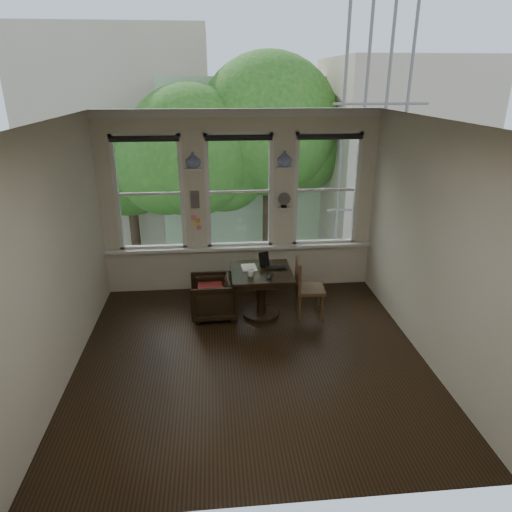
{
  "coord_description": "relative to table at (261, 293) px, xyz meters",
  "views": [
    {
      "loc": [
        -0.42,
        -5.11,
        3.43
      ],
      "look_at": [
        0.15,
        0.9,
        1.08
      ],
      "focal_mm": 32.0,
      "sensor_mm": 36.0,
      "label": 1
    }
  ],
  "objects": [
    {
      "name": "vase_left",
      "position": [
        -0.98,
        1.03,
        1.86
      ],
      "size": [
        0.24,
        0.24,
        0.25
      ],
      "primitive_type": "imported",
      "color": "silver",
      "rests_on": "shelf_left"
    },
    {
      "name": "side_chair_right",
      "position": [
        0.74,
        -0.08,
        0.09
      ],
      "size": [
        0.44,
        0.44,
        0.92
      ],
      "primitive_type": null,
      "rotation": [
        0.0,
        0.0,
        1.51
      ],
      "color": "#482C19",
      "rests_on": "ground"
    },
    {
      "name": "desk_fan",
      "position": [
        0.47,
        1.01,
        1.16
      ],
      "size": [
        0.2,
        0.2,
        0.24
      ],
      "primitive_type": null,
      "color": "#59544F",
      "rests_on": "ground"
    },
    {
      "name": "papers",
      "position": [
        -0.17,
        0.15,
        0.38
      ],
      "size": [
        0.23,
        0.31,
        0.0
      ],
      "primitive_type": "cube",
      "rotation": [
        0.0,
        0.0,
        0.05
      ],
      "color": "silver",
      "rests_on": "table"
    },
    {
      "name": "ground",
      "position": [
        -0.25,
        -1.12,
        -0.38
      ],
      "size": [
        4.5,
        4.5,
        0.0
      ],
      "primitive_type": "plane",
      "color": "black",
      "rests_on": "ground"
    },
    {
      "name": "wall_left",
      "position": [
        -2.5,
        -1.12,
        1.12
      ],
      "size": [
        0.0,
        4.5,
        4.5
      ],
      "primitive_type": "plane",
      "rotation": [
        1.57,
        0.0,
        1.57
      ],
      "color": "beige",
      "rests_on": "ground"
    },
    {
      "name": "shelf_left",
      "position": [
        -0.98,
        1.03,
        1.73
      ],
      "size": [
        0.26,
        0.16,
        0.03
      ],
      "primitive_type": "cube",
      "color": "white",
      "rests_on": "ground"
    },
    {
      "name": "ceiling",
      "position": [
        -0.25,
        -1.12,
        2.62
      ],
      "size": [
        4.5,
        4.5,
        0.0
      ],
      "primitive_type": "plane",
      "rotation": [
        3.14,
        0.0,
        0.0
      ],
      "color": "silver",
      "rests_on": "ground"
    },
    {
      "name": "mug",
      "position": [
        -0.18,
        -0.18,
        0.43
      ],
      "size": [
        0.11,
        0.11,
        0.1
      ],
      "primitive_type": "imported",
      "rotation": [
        0.0,
        0.0,
        -0.05
      ],
      "color": "white",
      "rests_on": "table"
    },
    {
      "name": "table",
      "position": [
        0.0,
        0.0,
        0.0
      ],
      "size": [
        0.9,
        0.9,
        0.75
      ],
      "primitive_type": null,
      "color": "black",
      "rests_on": "ground"
    },
    {
      "name": "window_right",
      "position": [
        1.2,
        1.13,
        1.32
      ],
      "size": [
        1.1,
        0.12,
        1.9
      ],
      "primitive_type": null,
      "color": "white",
      "rests_on": "ground"
    },
    {
      "name": "laptop",
      "position": [
        0.23,
        0.02,
        0.39
      ],
      "size": [
        0.34,
        0.22,
        0.03
      ],
      "primitive_type": "imported",
      "rotation": [
        0.0,
        0.0,
        0.02
      ],
      "color": "black",
      "rests_on": "table"
    },
    {
      "name": "intercom",
      "position": [
        -0.98,
        1.06,
        1.23
      ],
      "size": [
        0.14,
        0.06,
        0.28
      ],
      "primitive_type": "cube",
      "color": "#59544F",
      "rests_on": "ground"
    },
    {
      "name": "tablet",
      "position": [
        0.06,
        0.2,
        0.48
      ],
      "size": [
        0.18,
        0.13,
        0.22
      ],
      "primitive_type": "cube",
      "rotation": [
        -0.26,
        0.0,
        0.34
      ],
      "color": "black",
      "rests_on": "table"
    },
    {
      "name": "shelf_right",
      "position": [
        0.47,
        1.03,
        1.73
      ],
      "size": [
        0.26,
        0.16,
        0.03
      ],
      "primitive_type": "cube",
      "color": "white",
      "rests_on": "ground"
    },
    {
      "name": "window_center",
      "position": [
        -0.25,
        1.13,
        1.32
      ],
      "size": [
        1.1,
        0.12,
        1.9
      ],
      "primitive_type": null,
      "color": "white",
      "rests_on": "ground"
    },
    {
      "name": "wall_back",
      "position": [
        -0.25,
        1.13,
        1.12
      ],
      "size": [
        4.5,
        0.0,
        4.5
      ],
      "primitive_type": "plane",
      "rotation": [
        1.57,
        0.0,
        0.0
      ],
      "color": "beige",
      "rests_on": "ground"
    },
    {
      "name": "vase_right",
      "position": [
        0.47,
        1.03,
        1.86
      ],
      "size": [
        0.24,
        0.24,
        0.25
      ],
      "primitive_type": "imported",
      "color": "silver",
      "rests_on": "shelf_right"
    },
    {
      "name": "armchair_left",
      "position": [
        -0.73,
        0.07,
        -0.06
      ],
      "size": [
        0.71,
        0.69,
        0.63
      ],
      "primitive_type": "imported",
      "rotation": [
        0.0,
        0.0,
        -1.54
      ],
      "color": "black",
      "rests_on": "ground"
    },
    {
      "name": "drinking_glass",
      "position": [
        0.08,
        -0.32,
        0.42
      ],
      "size": [
        0.14,
        0.14,
        0.09
      ],
      "primitive_type": "imported",
      "rotation": [
        0.0,
        0.0,
        0.34
      ],
      "color": "white",
      "rests_on": "table"
    },
    {
      "name": "wall_front",
      "position": [
        -0.25,
        -3.37,
        1.12
      ],
      "size": [
        4.5,
        0.0,
        4.5
      ],
      "primitive_type": "plane",
      "rotation": [
        -1.57,
        0.0,
        0.0
      ],
      "color": "beige",
      "rests_on": "ground"
    },
    {
      "name": "window_left",
      "position": [
        -1.7,
        1.13,
        1.32
      ],
      "size": [
        1.1,
        0.12,
        1.9
      ],
      "primitive_type": null,
      "color": "white",
      "rests_on": "ground"
    },
    {
      "name": "sticky_notes",
      "position": [
        -0.98,
        1.07,
        0.88
      ],
      "size": [
        0.16,
        0.01,
        0.24
      ],
      "primitive_type": null,
      "color": "pink",
      "rests_on": "ground"
    },
    {
      "name": "cushion_red",
      "position": [
        -0.73,
        0.07,
        0.08
      ],
      "size": [
        0.45,
        0.45,
        0.06
      ],
      "primitive_type": "cube",
      "color": "maroon",
      "rests_on": "armchair_left"
    },
    {
      "name": "wall_right",
      "position": [
        2.0,
        -1.12,
        1.12
      ],
      "size": [
        0.0,
        4.5,
        4.5
      ],
      "primitive_type": "plane",
      "rotation": [
        1.57,
        0.0,
        -1.57
      ],
      "color": "beige",
      "rests_on": "ground"
    }
  ]
}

